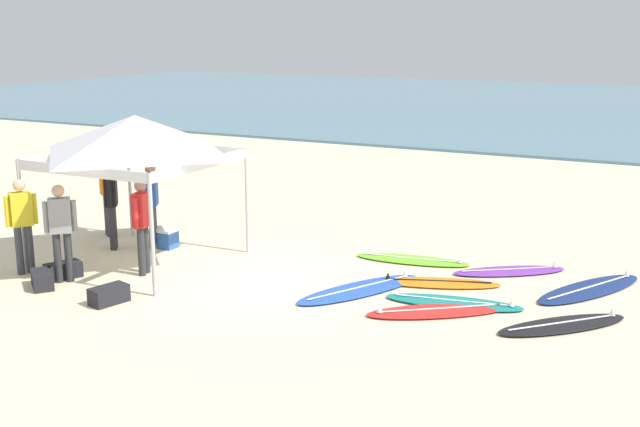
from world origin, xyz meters
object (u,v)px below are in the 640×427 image
Objects in this scene: surfboard_black at (563,325)px; gear_bag_on_sand at (109,295)px; surfboard_purple at (510,271)px; person_blue at (152,200)px; canopy_tent at (136,135)px; person_orange at (106,190)px; surfboard_red at (439,310)px; surfboard_orange at (438,283)px; surfboard_navy at (590,289)px; person_black at (111,200)px; person_yellow at (22,220)px; cooler_box at (164,238)px; surfboard_teal at (454,302)px; surfboard_blue at (360,289)px; surfboard_lime at (413,260)px; gear_bag_by_pole at (63,270)px; gear_bag_near_tent at (42,280)px; person_grey at (61,226)px; person_red at (142,220)px.

gear_bag_on_sand is (-6.65, -2.22, 0.10)m from surfboard_black.
person_blue reaches higher than surfboard_purple.
person_orange is (-1.85, 1.19, -1.40)m from canopy_tent.
gear_bag_on_sand reaches higher than surfboard_red.
surfboard_red and surfboard_orange have the same top height.
surfboard_purple and surfboard_navy have the same top height.
surfboard_navy is 7.89m from gear_bag_on_sand.
person_black reaches higher than surfboard_orange.
canopy_tent is at bearing 47.46° from person_yellow.
surfboard_black is at bearing 1.34° from canopy_tent.
cooler_box is at bearing 41.71° from person_blue.
person_orange is at bearing 166.28° from person_blue.
surfboard_orange is 0.99m from surfboard_teal.
surfboard_navy is 5.05× the size of cooler_box.
surfboard_blue is 6.06m from person_yellow.
person_orange reaches higher than surfboard_lime.
gear_bag_by_pole is at bearing -144.20° from surfboard_lime.
person_yellow reaches higher than surfboard_purple.
gear_bag_near_tent is at bearing -151.92° from surfboard_orange.
surfboard_red is at bearing -8.35° from person_blue.
surfboard_navy is 3.23m from surfboard_lime.
person_yellow is 2.85× the size of gear_bag_near_tent.
surfboard_purple is 1.48m from surfboard_navy.
person_grey is 3.42× the size of cooler_box.
surfboard_purple and surfboard_red have the same top height.
person_grey is at bearing 74.99° from gear_bag_near_tent.
person_black is at bearing -169.79° from surfboard_navy.
canopy_tent is 7.17m from surfboard_purple.
gear_bag_near_tent is at bearing -83.79° from gear_bag_by_pole.
surfboard_black is 1.15× the size of person_blue.
canopy_tent is 4.99× the size of gear_bag_by_pole.
gear_bag_near_tent is 1.20× the size of cooler_box.
person_red is at bearing -36.59° from person_orange.
person_blue is at bearing -13.72° from person_orange.
person_blue reaches higher than surfboard_black.
surfboard_lime is at bearing 145.84° from surfboard_black.
gear_bag_by_pole reaches higher than surfboard_black.
person_yellow is (-5.71, -1.80, 0.95)m from surfboard_blue.
surfboard_teal is 6.40m from person_blue.
person_grey is at bearing -167.91° from surfboard_black.
gear_bag_on_sand is at bearing -144.98° from surfboard_blue.
surfboard_lime is 1.00× the size of surfboard_red.
person_blue is at bearing 114.74° from canopy_tent.
person_grey is 1.36m from person_red.
surfboard_lime is at bearing 35.54° from person_red.
person_black is 2.10m from gear_bag_by_pole.
surfboard_navy is at bearing 86.61° from surfboard_black.
surfboard_blue is 4.02m from person_red.
person_black is (-6.90, 0.53, 0.95)m from surfboard_red.
canopy_tent is 1.75× the size of person_yellow.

